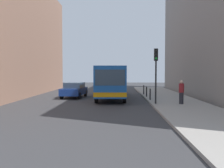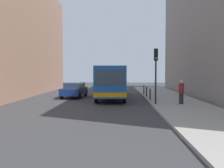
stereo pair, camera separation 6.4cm
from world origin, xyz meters
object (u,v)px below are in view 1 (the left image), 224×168
object	(u,v)px
bus	(111,80)
bollard_mid	(147,92)
car_beside_bus	(74,90)
pedestrian_near_signal	(181,92)
bollard_near	(150,94)
bollard_far	(144,90)
traffic_light	(156,65)

from	to	relation	value
bus	bollard_mid	distance (m)	3.59
car_beside_bus	pedestrian_near_signal	world-z (taller)	pedestrian_near_signal
bus	bollard_near	world-z (taller)	bus
bus	car_beside_bus	size ratio (longest dim) A/B	2.45
car_beside_bus	pedestrian_near_signal	distance (m)	10.82
bus	bollard_near	size ratio (longest dim) A/B	11.64
bollard_mid	bollard_far	distance (m)	2.78
car_beside_bus	bollard_mid	bearing A→B (deg)	-179.89
car_beside_bus	bus	bearing A→B (deg)	179.64
bollard_near	bollard_mid	xyz separation A→B (m)	(0.00, 2.78, 0.00)
bus	bollard_far	xyz separation A→B (m)	(3.41, 2.56, -1.10)
car_beside_bus	bollard_far	distance (m)	7.36
traffic_light	pedestrian_near_signal	xyz separation A→B (m)	(1.87, -0.17, -1.97)
car_beside_bus	bollard_far	xyz separation A→B (m)	(7.00, 2.27, -0.16)
bollard_near	bollard_far	size ratio (longest dim) A/B	1.00
bollard_near	bollard_far	bearing A→B (deg)	90.00
bus	bollard_far	bearing A→B (deg)	-143.94
bus	pedestrian_near_signal	bearing A→B (deg)	132.16
bollard_mid	pedestrian_near_signal	size ratio (longest dim) A/B	0.54
bus	pedestrian_near_signal	size ratio (longest dim) A/B	6.29
car_beside_bus	traffic_light	xyz separation A→B (m)	(7.10, -5.88, 2.22)
traffic_light	bus	bearing A→B (deg)	122.12
traffic_light	bollard_far	xyz separation A→B (m)	(-0.10, 8.15, -2.38)
bollard_mid	pedestrian_near_signal	world-z (taller)	pedestrian_near_signal
pedestrian_near_signal	bollard_near	bearing A→B (deg)	91.40
pedestrian_near_signal	bus	bearing A→B (deg)	98.92
bus	traffic_light	world-z (taller)	traffic_light
bollard_mid	bus	bearing A→B (deg)	176.32
bollard_far	pedestrian_near_signal	xyz separation A→B (m)	(1.97, -8.31, 0.41)
car_beside_bus	bollard_mid	world-z (taller)	car_beside_bus
bollard_mid	bollard_near	bearing A→B (deg)	-90.00
traffic_light	bollard_mid	xyz separation A→B (m)	(-0.10, 5.37, -2.38)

